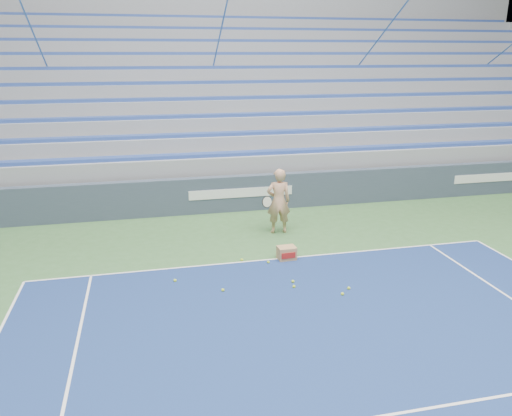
{
  "coord_description": "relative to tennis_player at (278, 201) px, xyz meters",
  "views": [
    {
      "loc": [
        -2.8,
        1.36,
        4.67
      ],
      "look_at": [
        -0.3,
        12.38,
        1.15
      ],
      "focal_mm": 35.0,
      "sensor_mm": 36.0,
      "label": 1
    }
  ],
  "objects": [
    {
      "name": "sponsor_barrier",
      "position": [
        -0.6,
        2.21,
        -0.34
      ],
      "size": [
        30.0,
        0.32,
        1.1
      ],
      "color": "#354152",
      "rests_on": "ground"
    },
    {
      "name": "bleachers",
      "position": [
        -0.61,
        7.93,
        1.47
      ],
      "size": [
        31.0,
        9.15,
        7.3
      ],
      "color": "gray",
      "rests_on": "ground"
    },
    {
      "name": "ball_box",
      "position": [
        -0.29,
        -1.83,
        -0.73
      ],
      "size": [
        0.44,
        0.35,
        0.32
      ],
      "color": "#AB8152",
      "rests_on": "ground"
    },
    {
      "name": "tennis_ball_3",
      "position": [
        -2.03,
        -3.16,
        -0.85
      ],
      "size": [
        0.07,
        0.07,
        0.07
      ],
      "primitive_type": "sphere",
      "color": "#BCDF2D",
      "rests_on": "ground"
    },
    {
      "name": "tennis_ball_6",
      "position": [
        0.29,
        -3.86,
        -0.85
      ],
      "size": [
        0.07,
        0.07,
        0.07
      ],
      "primitive_type": "sphere",
      "color": "#BCDF2D",
      "rests_on": "ground"
    },
    {
      "name": "tennis_player",
      "position": [
        0.0,
        0.0,
        0.0
      ],
      "size": [
        0.94,
        0.85,
        1.77
      ],
      "color": "tan",
      "rests_on": "ground"
    },
    {
      "name": "tennis_ball_7",
      "position": [
        0.52,
        -3.65,
        -0.85
      ],
      "size": [
        0.07,
        0.07,
        0.07
      ],
      "primitive_type": "sphere",
      "color": "#BCDF2D",
      "rests_on": "ground"
    },
    {
      "name": "tennis_ball_4",
      "position": [
        -0.77,
        -1.98,
        -0.85
      ],
      "size": [
        0.07,
        0.07,
        0.07
      ],
      "primitive_type": "sphere",
      "color": "#BCDF2D",
      "rests_on": "ground"
    },
    {
      "name": "tennis_ball_5",
      "position": [
        -0.56,
        -3.32,
        -0.85
      ],
      "size": [
        0.07,
        0.07,
        0.07
      ],
      "primitive_type": "sphere",
      "color": "#BCDF2D",
      "rests_on": "ground"
    },
    {
      "name": "tennis_ball_1",
      "position": [
        -2.95,
        -2.49,
        -0.85
      ],
      "size": [
        0.07,
        0.07,
        0.07
      ],
      "primitive_type": "sphere",
      "color": "#BCDF2D",
      "rests_on": "ground"
    },
    {
      "name": "tennis_ball_2",
      "position": [
        -0.51,
        -3.09,
        -0.85
      ],
      "size": [
        0.07,
        0.07,
        0.07
      ],
      "primitive_type": "sphere",
      "color": "#BCDF2D",
      "rests_on": "ground"
    },
    {
      "name": "tennis_ball_0",
      "position": [
        -1.35,
        -1.71,
        -0.85
      ],
      "size": [
        0.07,
        0.07,
        0.07
      ],
      "primitive_type": "sphere",
      "color": "#BCDF2D",
      "rests_on": "ground"
    }
  ]
}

